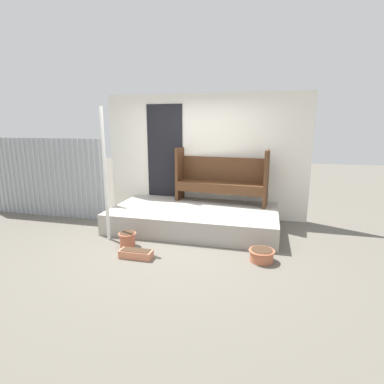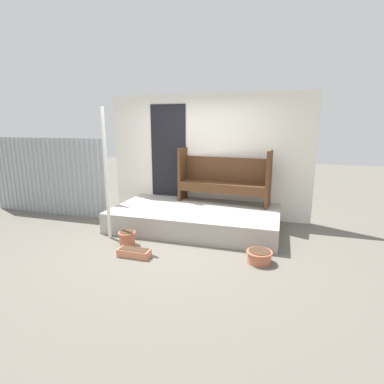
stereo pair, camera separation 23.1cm
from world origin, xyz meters
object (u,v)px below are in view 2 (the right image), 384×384
Objects in this scene: flower_pot_left at (127,238)px; flower_pot_middle at (259,256)px; planter_box_rect at (134,253)px; support_post at (106,175)px; bench at (224,177)px.

flower_pot_left reaches higher than flower_pot_middle.
planter_box_rect is (-1.84, -0.34, -0.04)m from flower_pot_middle.
flower_pot_middle is (2.62, -0.24, -1.02)m from support_post.
support_post is at bearing -131.65° from bench.
bench is 2.51m from planter_box_rect.
support_post reaches higher than flower_pot_middle.
flower_pot_middle is at bearing -5.27° from support_post.
flower_pot_left reaches higher than planter_box_rect.
support_post is at bearing 155.69° from flower_pot_left.
support_post is 7.69× the size of flower_pot_left.
flower_pot_middle is (0.89, -1.82, -0.82)m from bench.
bench is at bearing 66.46° from planter_box_rect.
support_post reaches higher than planter_box_rect.
support_post is 2.82m from flower_pot_middle.
flower_pot_left is 0.59× the size of planter_box_rect.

